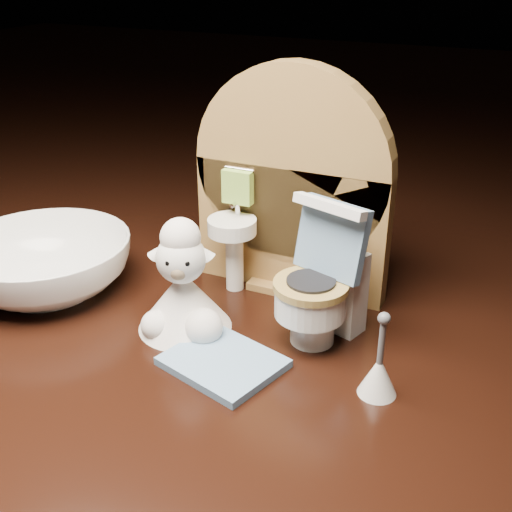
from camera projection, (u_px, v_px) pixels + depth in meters
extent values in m
cube|color=black|center=(250.00, 399.00, 0.41)|extent=(2.50, 2.50, 0.10)
cube|color=olive|center=(291.00, 229.00, 0.42)|extent=(0.13, 0.02, 0.09)
cylinder|color=olive|center=(293.00, 166.00, 0.40)|extent=(0.13, 0.02, 0.13)
cube|color=olive|center=(290.00, 283.00, 0.44)|extent=(0.05, 0.04, 0.01)
cylinder|color=white|center=(235.00, 259.00, 0.43)|extent=(0.01, 0.01, 0.04)
cylinder|color=white|center=(232.00, 226.00, 0.42)|extent=(0.03, 0.03, 0.01)
cylinder|color=silver|center=(238.00, 207.00, 0.42)|extent=(0.00, 0.00, 0.01)
cube|color=#92C446|center=(238.00, 187.00, 0.41)|extent=(0.02, 0.01, 0.02)
cube|color=olive|center=(339.00, 231.00, 0.40)|extent=(0.02, 0.01, 0.02)
cylinder|color=#D5B587|center=(336.00, 243.00, 0.39)|extent=(0.02, 0.02, 0.02)
cylinder|color=white|center=(312.00, 326.00, 0.38)|extent=(0.03, 0.03, 0.02)
cylinder|color=white|center=(310.00, 301.00, 0.37)|extent=(0.04, 0.04, 0.02)
cylinder|color=olive|center=(311.00, 286.00, 0.36)|extent=(0.04, 0.04, 0.00)
cube|color=white|center=(337.00, 289.00, 0.38)|extent=(0.04, 0.03, 0.05)
cube|color=#678CB1|center=(332.00, 239.00, 0.36)|extent=(0.05, 0.03, 0.04)
cube|color=white|center=(329.00, 206.00, 0.35)|extent=(0.05, 0.02, 0.01)
cylinder|color=#99AA41|center=(354.00, 244.00, 0.36)|extent=(0.01, 0.01, 0.01)
cube|color=#678CB1|center=(223.00, 362.00, 0.36)|extent=(0.07, 0.06, 0.00)
cone|color=white|center=(378.00, 375.00, 0.33)|extent=(0.02, 0.02, 0.02)
cylinder|color=#59595B|center=(382.00, 342.00, 0.32)|extent=(0.00, 0.00, 0.03)
sphere|color=#59595B|center=(384.00, 318.00, 0.32)|extent=(0.01, 0.01, 0.01)
cone|color=white|center=(184.00, 300.00, 0.39)|extent=(0.06, 0.06, 0.04)
sphere|color=white|center=(204.00, 327.00, 0.38)|extent=(0.02, 0.02, 0.02)
sphere|color=white|center=(157.00, 325.00, 0.38)|extent=(0.02, 0.02, 0.02)
sphere|color=white|center=(181.00, 259.00, 0.37)|extent=(0.03, 0.03, 0.03)
sphere|color=#947B5B|center=(179.00, 271.00, 0.36)|extent=(0.01, 0.01, 0.01)
sphere|color=white|center=(180.00, 238.00, 0.37)|extent=(0.02, 0.02, 0.02)
cone|color=white|center=(158.00, 251.00, 0.37)|extent=(0.02, 0.01, 0.01)
cone|color=white|center=(204.00, 252.00, 0.37)|extent=(0.02, 0.01, 0.01)
sphere|color=black|center=(168.00, 263.00, 0.36)|extent=(0.00, 0.00, 0.00)
sphere|color=black|center=(187.00, 264.00, 0.36)|extent=(0.00, 0.00, 0.00)
imported|color=white|center=(45.00, 265.00, 0.43)|extent=(0.12, 0.12, 0.04)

